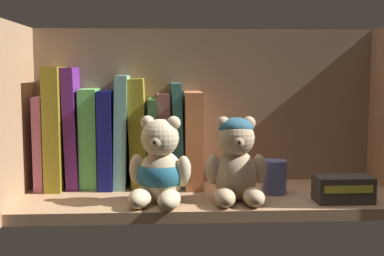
{
  "coord_description": "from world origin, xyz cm",
  "views": [
    {
      "loc": [
        -8.61,
        -94.59,
        25.21
      ],
      "look_at": [
        -3.39,
        0.0,
        14.6
      ],
      "focal_mm": 48.03,
      "sensor_mm": 36.0,
      "label": 1
    }
  ],
  "objects_px": {
    "book_3": "(90,137)",
    "book_5": "(122,131)",
    "book_8": "(165,139)",
    "teddy_bear_smaller": "(236,161)",
    "small_product_box": "(343,189)",
    "book_4": "(108,138)",
    "book_2": "(74,127)",
    "book_10": "(192,138)",
    "book_7": "(153,142)",
    "book_9": "(177,134)",
    "teddy_bear_larger": "(160,169)",
    "book_0": "(44,141)",
    "pillar_candle": "(275,177)",
    "book_1": "(58,127)",
    "book_6": "(138,132)"
  },
  "relations": [
    {
      "from": "book_3",
      "to": "book_5",
      "type": "distance_m",
      "value": 0.07
    },
    {
      "from": "book_8",
      "to": "teddy_bear_smaller",
      "type": "xyz_separation_m",
      "value": [
        0.13,
        -0.15,
        -0.02
      ]
    },
    {
      "from": "book_5",
      "to": "small_product_box",
      "type": "height_order",
      "value": "book_5"
    },
    {
      "from": "book_4",
      "to": "book_2",
      "type": "bearing_deg",
      "value": 180.0
    },
    {
      "from": "book_10",
      "to": "teddy_bear_smaller",
      "type": "distance_m",
      "value": 0.16
    },
    {
      "from": "book_3",
      "to": "book_2",
      "type": "bearing_deg",
      "value": 180.0
    },
    {
      "from": "book_3",
      "to": "small_product_box",
      "type": "height_order",
      "value": "book_3"
    },
    {
      "from": "book_8",
      "to": "teddy_bear_smaller",
      "type": "relative_size",
      "value": 1.23
    },
    {
      "from": "book_7",
      "to": "book_10",
      "type": "relative_size",
      "value": 0.93
    },
    {
      "from": "book_9",
      "to": "teddy_bear_larger",
      "type": "bearing_deg",
      "value": -103.05
    },
    {
      "from": "small_product_box",
      "to": "teddy_bear_larger",
      "type": "bearing_deg",
      "value": 178.49
    },
    {
      "from": "book_8",
      "to": "book_0",
      "type": "bearing_deg",
      "value": 180.0
    },
    {
      "from": "book_2",
      "to": "pillar_candle",
      "type": "relative_size",
      "value": 3.75
    },
    {
      "from": "book_5",
      "to": "teddy_bear_smaller",
      "type": "xyz_separation_m",
      "value": [
        0.21,
        -0.15,
        -0.04
      ]
    },
    {
      "from": "book_4",
      "to": "book_3",
      "type": "bearing_deg",
      "value": 180.0
    },
    {
      "from": "book_0",
      "to": "book_5",
      "type": "xyz_separation_m",
      "value": [
        0.16,
        0.0,
        0.02
      ]
    },
    {
      "from": "book_1",
      "to": "book_7",
      "type": "bearing_deg",
      "value": 0.0
    },
    {
      "from": "book_2",
      "to": "book_3",
      "type": "distance_m",
      "value": 0.04
    },
    {
      "from": "teddy_bear_larger",
      "to": "teddy_bear_smaller",
      "type": "relative_size",
      "value": 1.02
    },
    {
      "from": "book_3",
      "to": "book_6",
      "type": "relative_size",
      "value": 0.91
    },
    {
      "from": "book_1",
      "to": "book_8",
      "type": "relative_size",
      "value": 1.28
    },
    {
      "from": "book_9",
      "to": "teddy_bear_larger",
      "type": "xyz_separation_m",
      "value": [
        -0.03,
        -0.15,
        -0.04
      ]
    },
    {
      "from": "book_5",
      "to": "book_7",
      "type": "distance_m",
      "value": 0.07
    },
    {
      "from": "book_2",
      "to": "book_6",
      "type": "relative_size",
      "value": 1.1
    },
    {
      "from": "pillar_candle",
      "to": "book_1",
      "type": "bearing_deg",
      "value": 167.24
    },
    {
      "from": "book_0",
      "to": "book_7",
      "type": "xyz_separation_m",
      "value": [
        0.22,
        0.0,
        -0.0
      ]
    },
    {
      "from": "book_8",
      "to": "teddy_bear_larger",
      "type": "distance_m",
      "value": 0.15
    },
    {
      "from": "book_3",
      "to": "teddy_bear_smaller",
      "type": "xyz_separation_m",
      "value": [
        0.28,
        -0.15,
        -0.03
      ]
    },
    {
      "from": "book_2",
      "to": "book_6",
      "type": "height_order",
      "value": "book_2"
    },
    {
      "from": "teddy_bear_smaller",
      "to": "book_4",
      "type": "bearing_deg",
      "value": 149.01
    },
    {
      "from": "book_7",
      "to": "pillar_candle",
      "type": "distance_m",
      "value": 0.26
    },
    {
      "from": "book_0",
      "to": "book_4",
      "type": "xyz_separation_m",
      "value": [
        0.13,
        0.0,
        0.01
      ]
    },
    {
      "from": "book_4",
      "to": "book_10",
      "type": "height_order",
      "value": "book_4"
    },
    {
      "from": "book_9",
      "to": "book_1",
      "type": "bearing_deg",
      "value": 180.0
    },
    {
      "from": "book_2",
      "to": "book_7",
      "type": "bearing_deg",
      "value": 0.0
    },
    {
      "from": "book_0",
      "to": "small_product_box",
      "type": "relative_size",
      "value": 1.82
    },
    {
      "from": "small_product_box",
      "to": "book_5",
      "type": "bearing_deg",
      "value": 158.38
    },
    {
      "from": "book_7",
      "to": "book_10",
      "type": "height_order",
      "value": "book_10"
    },
    {
      "from": "book_5",
      "to": "book_2",
      "type": "bearing_deg",
      "value": 180.0
    },
    {
      "from": "book_9",
      "to": "small_product_box",
      "type": "xyz_separation_m",
      "value": [
        0.29,
        -0.16,
        -0.08
      ]
    },
    {
      "from": "book_1",
      "to": "teddy_bear_smaller",
      "type": "distance_m",
      "value": 0.37
    },
    {
      "from": "book_10",
      "to": "pillar_candle",
      "type": "distance_m",
      "value": 0.19
    },
    {
      "from": "book_7",
      "to": "book_8",
      "type": "bearing_deg",
      "value": 0.0
    },
    {
      "from": "pillar_candle",
      "to": "book_0",
      "type": "bearing_deg",
      "value": 168.02
    },
    {
      "from": "book_1",
      "to": "book_10",
      "type": "bearing_deg",
      "value": 0.0
    },
    {
      "from": "book_4",
      "to": "teddy_bear_larger",
      "type": "height_order",
      "value": "book_4"
    },
    {
      "from": "book_9",
      "to": "small_product_box",
      "type": "relative_size",
      "value": 2.08
    },
    {
      "from": "book_9",
      "to": "pillar_candle",
      "type": "bearing_deg",
      "value": -27.77
    },
    {
      "from": "book_7",
      "to": "pillar_candle",
      "type": "bearing_deg",
      "value": -22.34
    },
    {
      "from": "book_1",
      "to": "teddy_bear_larger",
      "type": "distance_m",
      "value": 0.26
    }
  ]
}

